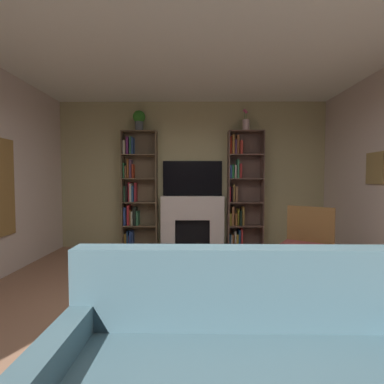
{
  "coord_description": "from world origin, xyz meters",
  "views": [
    {
      "loc": [
        0.02,
        -2.44,
        1.35
      ],
      "look_at": [
        0.0,
        1.16,
        1.18
      ],
      "focal_mm": 25.26,
      "sensor_mm": 36.0,
      "label": 1
    }
  ],
  "objects_px": {
    "tv": "(192,178)",
    "vase_with_flowers": "(246,124)",
    "bookshelf_left": "(136,192)",
    "fireplace": "(192,222)",
    "coffee_table": "(226,306)",
    "potted_plant": "(139,119)",
    "armchair": "(307,243)",
    "bookshelf_right": "(241,192)"
  },
  "relations": [
    {
      "from": "tv",
      "to": "fireplace",
      "type": "bearing_deg",
      "value": -90.0
    },
    {
      "from": "tv",
      "to": "bookshelf_left",
      "type": "bearing_deg",
      "value": -176.66
    },
    {
      "from": "armchair",
      "to": "fireplace",
      "type": "bearing_deg",
      "value": 133.53
    },
    {
      "from": "armchair",
      "to": "bookshelf_left",
      "type": "bearing_deg",
      "value": 148.3
    },
    {
      "from": "tv",
      "to": "armchair",
      "type": "height_order",
      "value": "tv"
    },
    {
      "from": "vase_with_flowers",
      "to": "armchair",
      "type": "relative_size",
      "value": 0.43
    },
    {
      "from": "coffee_table",
      "to": "vase_with_flowers",
      "type": "bearing_deg",
      "value": 76.54
    },
    {
      "from": "bookshelf_left",
      "to": "fireplace",
      "type": "bearing_deg",
      "value": -0.15
    },
    {
      "from": "fireplace",
      "to": "vase_with_flowers",
      "type": "xyz_separation_m",
      "value": [
        1.02,
        -0.05,
        1.88
      ]
    },
    {
      "from": "bookshelf_right",
      "to": "vase_with_flowers",
      "type": "bearing_deg",
      "value": -31.17
    },
    {
      "from": "bookshelf_left",
      "to": "potted_plant",
      "type": "height_order",
      "value": "potted_plant"
    },
    {
      "from": "bookshelf_right",
      "to": "bookshelf_left",
      "type": "bearing_deg",
      "value": 179.77
    },
    {
      "from": "bookshelf_left",
      "to": "vase_with_flowers",
      "type": "height_order",
      "value": "vase_with_flowers"
    },
    {
      "from": "tv",
      "to": "vase_with_flowers",
      "type": "xyz_separation_m",
      "value": [
        1.02,
        -0.12,
        1.03
      ]
    },
    {
      "from": "bookshelf_left",
      "to": "bookshelf_right",
      "type": "relative_size",
      "value": 1.0
    },
    {
      "from": "potted_plant",
      "to": "coffee_table",
      "type": "distance_m",
      "value": 3.97
    },
    {
      "from": "tv",
      "to": "armchair",
      "type": "xyz_separation_m",
      "value": [
        1.55,
        -1.7,
        -0.88
      ]
    },
    {
      "from": "fireplace",
      "to": "bookshelf_left",
      "type": "relative_size",
      "value": 0.58
    },
    {
      "from": "bookshelf_left",
      "to": "bookshelf_right",
      "type": "distance_m",
      "value": 2.04
    },
    {
      "from": "tv",
      "to": "coffee_table",
      "type": "bearing_deg",
      "value": -84.93
    },
    {
      "from": "armchair",
      "to": "coffee_table",
      "type": "relative_size",
      "value": 1.09
    },
    {
      "from": "fireplace",
      "to": "vase_with_flowers",
      "type": "bearing_deg",
      "value": -2.96
    },
    {
      "from": "fireplace",
      "to": "bookshelf_right",
      "type": "height_order",
      "value": "bookshelf_right"
    },
    {
      "from": "potted_plant",
      "to": "vase_with_flowers",
      "type": "xyz_separation_m",
      "value": [
        2.03,
        0.0,
        -0.1
      ]
    },
    {
      "from": "bookshelf_left",
      "to": "coffee_table",
      "type": "height_order",
      "value": "bookshelf_left"
    },
    {
      "from": "coffee_table",
      "to": "armchair",
      "type": "bearing_deg",
      "value": 49.46
    },
    {
      "from": "fireplace",
      "to": "armchair",
      "type": "xyz_separation_m",
      "value": [
        1.55,
        -1.63,
        -0.03
      ]
    },
    {
      "from": "bookshelf_right",
      "to": "armchair",
      "type": "height_order",
      "value": "bookshelf_right"
    },
    {
      "from": "bookshelf_right",
      "to": "coffee_table",
      "type": "bearing_deg",
      "value": -101.9
    },
    {
      "from": "armchair",
      "to": "vase_with_flowers",
      "type": "bearing_deg",
      "value": 108.72
    },
    {
      "from": "bookshelf_right",
      "to": "coffee_table",
      "type": "relative_size",
      "value": 2.56
    },
    {
      "from": "tv",
      "to": "bookshelf_left",
      "type": "relative_size",
      "value": 0.51
    },
    {
      "from": "bookshelf_right",
      "to": "vase_with_flowers",
      "type": "relative_size",
      "value": 5.46
    },
    {
      "from": "potted_plant",
      "to": "armchair",
      "type": "relative_size",
      "value": 0.4
    },
    {
      "from": "tv",
      "to": "potted_plant",
      "type": "xyz_separation_m",
      "value": [
        -1.02,
        -0.12,
        1.13
      ]
    },
    {
      "from": "fireplace",
      "to": "coffee_table",
      "type": "height_order",
      "value": "fireplace"
    },
    {
      "from": "vase_with_flowers",
      "to": "fireplace",
      "type": "bearing_deg",
      "value": 177.04
    },
    {
      "from": "fireplace",
      "to": "potted_plant",
      "type": "relative_size",
      "value": 3.42
    },
    {
      "from": "potted_plant",
      "to": "armchair",
      "type": "height_order",
      "value": "potted_plant"
    },
    {
      "from": "fireplace",
      "to": "vase_with_flowers",
      "type": "relative_size",
      "value": 3.19
    },
    {
      "from": "fireplace",
      "to": "bookshelf_right",
      "type": "xyz_separation_m",
      "value": [
        0.94,
        -0.01,
        0.58
      ]
    },
    {
      "from": "fireplace",
      "to": "potted_plant",
      "type": "bearing_deg",
      "value": -177.02
    }
  ]
}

